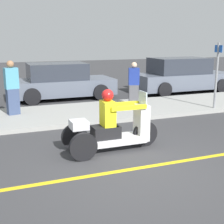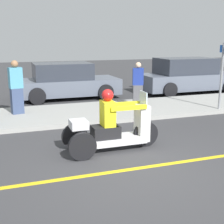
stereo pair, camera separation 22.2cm
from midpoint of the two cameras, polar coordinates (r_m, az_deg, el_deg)
ground_plane at (r=6.13m, az=5.45°, el=-10.29°), size 60.00×60.00×0.00m
lane_stripe at (r=6.09m, az=4.63°, el=-10.39°), size 24.00×0.12×0.01m
sidewalk_strip at (r=10.26m, az=-5.29°, el=-0.23°), size 28.00×2.80×0.12m
motorcycle_trike at (r=6.91m, az=0.98°, el=-3.13°), size 2.18×0.82×1.39m
spectator_end_of_line at (r=10.19m, az=-16.52°, el=4.17°), size 0.44×0.33×1.68m
spectator_mid_group at (r=10.99m, az=5.33°, el=4.93°), size 0.41×0.32×1.54m
parked_car_lot_far at (r=13.19m, az=-7.91°, el=5.52°), size 4.21×2.07×1.47m
parked_car_lot_right at (r=15.00m, az=14.10°, el=6.36°), size 4.67×2.06×1.59m
street_sign at (r=11.08m, az=19.97°, el=6.64°), size 0.08×0.36×2.20m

